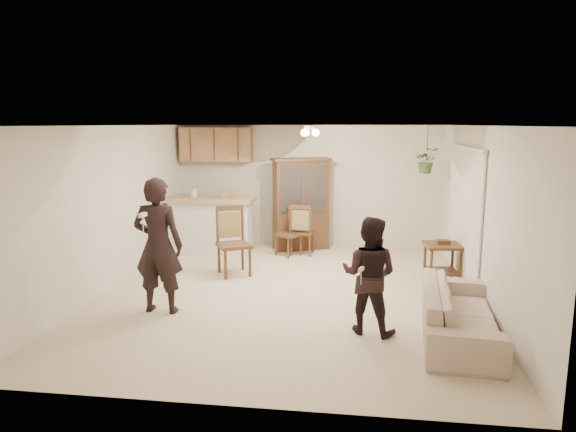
# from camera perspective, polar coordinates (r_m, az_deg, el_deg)

# --- Properties ---
(floor) EXTENTS (6.50, 6.50, 0.00)m
(floor) POSITION_cam_1_polar(r_m,az_deg,el_deg) (7.90, -0.09, -8.43)
(floor) COLOR beige
(floor) RESTS_ON ground
(ceiling) EXTENTS (5.50, 6.50, 0.02)m
(ceiling) POSITION_cam_1_polar(r_m,az_deg,el_deg) (7.49, -0.09, 10.02)
(ceiling) COLOR silver
(ceiling) RESTS_ON wall_back
(wall_back) EXTENTS (5.50, 0.02, 2.50)m
(wall_back) POSITION_cam_1_polar(r_m,az_deg,el_deg) (10.79, 2.20, 3.42)
(wall_back) COLOR beige
(wall_back) RESTS_ON ground
(wall_front) EXTENTS (5.50, 0.02, 2.50)m
(wall_front) POSITION_cam_1_polar(r_m,az_deg,el_deg) (4.47, -5.64, -6.41)
(wall_front) COLOR beige
(wall_front) RESTS_ON ground
(wall_left) EXTENTS (0.02, 6.50, 2.50)m
(wall_left) POSITION_cam_1_polar(r_m,az_deg,el_deg) (8.41, -19.01, 0.93)
(wall_left) COLOR beige
(wall_left) RESTS_ON ground
(wall_right) EXTENTS (0.02, 6.50, 2.50)m
(wall_right) POSITION_cam_1_polar(r_m,az_deg,el_deg) (7.73, 20.55, 0.06)
(wall_right) COLOR beige
(wall_right) RESTS_ON ground
(breakfast_bar) EXTENTS (1.60, 0.55, 1.00)m
(breakfast_bar) POSITION_cam_1_polar(r_m,az_deg,el_deg) (10.37, -8.53, -1.16)
(breakfast_bar) COLOR silver
(breakfast_bar) RESTS_ON floor
(bar_top) EXTENTS (1.75, 0.70, 0.08)m
(bar_top) POSITION_cam_1_polar(r_m,az_deg,el_deg) (10.28, -8.61, 1.85)
(bar_top) COLOR tan
(bar_top) RESTS_ON breakfast_bar
(upper_cabinets) EXTENTS (1.50, 0.34, 0.70)m
(upper_cabinets) POSITION_cam_1_polar(r_m,az_deg,el_deg) (10.89, -7.96, 7.88)
(upper_cabinets) COLOR olive
(upper_cabinets) RESTS_ON wall_back
(vertical_blinds) EXTENTS (0.06, 2.30, 2.10)m
(vertical_blinds) POSITION_cam_1_polar(r_m,az_deg,el_deg) (8.61, 18.91, 0.13)
(vertical_blinds) COLOR beige
(vertical_blinds) RESTS_ON wall_right
(ceiling_fixture) EXTENTS (0.36, 0.36, 0.20)m
(ceiling_fixture) POSITION_cam_1_polar(r_m,az_deg,el_deg) (8.66, 2.30, 9.38)
(ceiling_fixture) COLOR #FFF1BF
(ceiling_fixture) RESTS_ON ceiling
(hanging_plant) EXTENTS (0.43, 0.37, 0.48)m
(hanging_plant) POSITION_cam_1_polar(r_m,az_deg,el_deg) (9.93, 15.16, 5.96)
(hanging_plant) COLOR #285020
(hanging_plant) RESTS_ON ceiling
(plant_cord) EXTENTS (0.01, 0.01, 0.65)m
(plant_cord) POSITION_cam_1_polar(r_m,az_deg,el_deg) (9.91, 15.24, 7.83)
(plant_cord) COLOR black
(plant_cord) RESTS_ON ceiling
(sofa) EXTENTS (0.92, 1.94, 0.73)m
(sofa) POSITION_cam_1_polar(r_m,az_deg,el_deg) (6.54, 18.54, -9.63)
(sofa) COLOR beige
(sofa) RESTS_ON floor
(adult) EXTENTS (0.66, 0.44, 1.80)m
(adult) POSITION_cam_1_polar(r_m,az_deg,el_deg) (7.08, -14.22, -3.38)
(adult) COLOR black
(adult) RESTS_ON floor
(child) EXTENTS (0.78, 0.69, 1.35)m
(child) POSITION_cam_1_polar(r_m,az_deg,el_deg) (6.33, 8.99, -6.91)
(child) COLOR black
(child) RESTS_ON floor
(china_hutch) EXTENTS (1.26, 0.87, 1.85)m
(china_hutch) POSITION_cam_1_polar(r_m,az_deg,el_deg) (10.39, 1.43, 1.29)
(china_hutch) COLOR #3E2216
(china_hutch) RESTS_ON floor
(side_table) EXTENTS (0.61, 0.61, 0.69)m
(side_table) POSITION_cam_1_polar(r_m,az_deg,el_deg) (8.69, 16.74, -4.92)
(side_table) COLOR #3E2216
(side_table) RESTS_ON floor
(chair_bar) EXTENTS (0.70, 0.70, 1.15)m
(chair_bar) POSITION_cam_1_polar(r_m,az_deg,el_deg) (8.73, -6.00, -4.44)
(chair_bar) COLOR #3E2216
(chair_bar) RESTS_ON floor
(chair_hutch_left) EXTENTS (0.58, 0.58, 0.94)m
(chair_hutch_left) POSITION_cam_1_polar(r_m,az_deg,el_deg) (9.94, 0.04, -2.94)
(chair_hutch_left) COLOR #3E2216
(chair_hutch_left) RESTS_ON floor
(chair_hutch_right) EXTENTS (0.48, 0.48, 1.00)m
(chair_hutch_right) POSITION_cam_1_polar(r_m,az_deg,el_deg) (10.05, 1.57, -2.68)
(chair_hutch_right) COLOR #3E2216
(chair_hutch_right) RESTS_ON floor
(controller_adult) EXTENTS (0.05, 0.16, 0.05)m
(controller_adult) POSITION_cam_1_polar(r_m,az_deg,el_deg) (6.59, -15.85, 0.10)
(controller_adult) COLOR white
(controller_adult) RESTS_ON adult
(controller_child) EXTENTS (0.07, 0.13, 0.04)m
(controller_child) POSITION_cam_1_polar(r_m,az_deg,el_deg) (5.96, 8.14, -5.87)
(controller_child) COLOR white
(controller_child) RESTS_ON child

